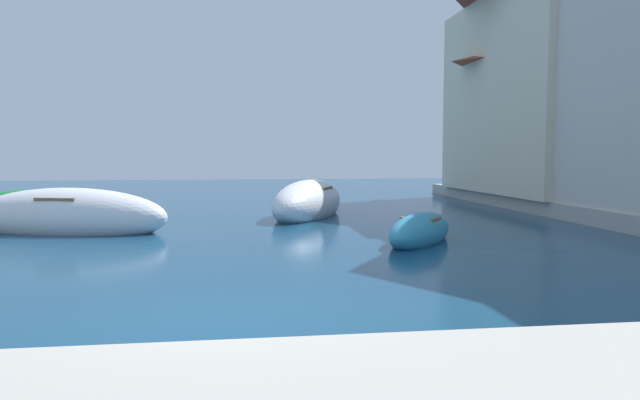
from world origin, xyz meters
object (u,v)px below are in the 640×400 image
object	(u,v)px
moored_boat_1	(420,231)
waterfront_building_far	(561,79)
waterfront_building_annex	(544,114)
moored_boat_2	(22,204)
moored_boat_0	(69,216)
moored_boat_4	(308,203)

from	to	relation	value
moored_boat_1	waterfront_building_far	distance (m)	13.50
waterfront_building_annex	waterfront_building_far	world-z (taller)	waterfront_building_far
moored_boat_1	waterfront_building_far	size ratio (longest dim) A/B	0.31
moored_boat_2	waterfront_building_far	distance (m)	20.95
moored_boat_2	waterfront_building_far	size ratio (longest dim) A/B	0.36
moored_boat_0	moored_boat_2	xyz separation A→B (m)	(-3.11, 5.53, -0.13)
moored_boat_4	waterfront_building_annex	xyz separation A→B (m)	(10.61, 4.43, 3.30)
moored_boat_2	waterfront_building_far	world-z (taller)	waterfront_building_far
moored_boat_0	moored_boat_1	xyz separation A→B (m)	(8.61, -2.93, -0.17)
moored_boat_2	moored_boat_1	bearing A→B (deg)	-63.17
waterfront_building_far	moored_boat_1	bearing A→B (deg)	-133.47
moored_boat_0	moored_boat_2	bearing A→B (deg)	133.75
moored_boat_1	moored_boat_2	distance (m)	14.45
moored_boat_1	moored_boat_4	xyz separation A→B (m)	(-1.92, 5.99, 0.18)
moored_boat_0	moored_boat_1	bearing A→B (deg)	-4.40
waterfront_building_annex	moored_boat_0	bearing A→B (deg)	-156.60
waterfront_building_far	waterfront_building_annex	bearing A→B (deg)	90.00
moored_boat_2	moored_boat_4	size ratio (longest dim) A/B	0.66
waterfront_building_annex	waterfront_building_far	bearing A→B (deg)	-90.00
moored_boat_0	waterfront_building_far	distance (m)	18.95
moored_boat_2	waterfront_building_far	xyz separation A→B (m)	(20.40, 0.70, 4.75)
moored_boat_4	waterfront_building_annex	bearing A→B (deg)	135.87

